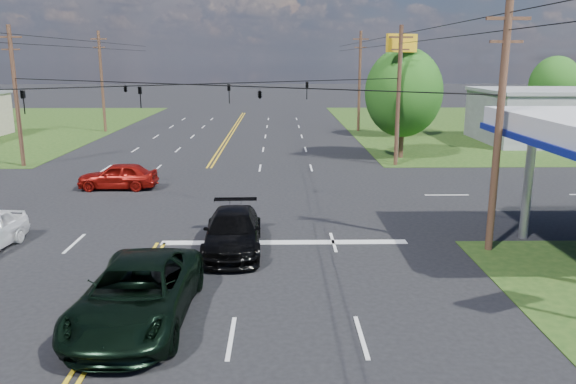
{
  "coord_description": "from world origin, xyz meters",
  "views": [
    {
      "loc": [
        4.8,
        -17.73,
        7.3
      ],
      "look_at": [
        5.19,
        6.0,
        1.65
      ],
      "focal_mm": 35.0,
      "sensor_mm": 36.0,
      "label": 1
    }
  ],
  "objects_px": {
    "pole_ne": "(398,94)",
    "pickup_dkgreen": "(137,294)",
    "suv_black": "(233,232)",
    "pole_nw": "(16,95)",
    "pole_se": "(499,125)",
    "retail_ne": "(561,117)",
    "pole_left_far": "(102,80)",
    "tree_right_b": "(402,92)",
    "pole_right_far": "(360,80)",
    "tree_far_r": "(555,85)",
    "tree_right_a": "(403,93)"
  },
  "relations": [
    {
      "from": "pole_right_far",
      "to": "pole_se",
      "type": "bearing_deg",
      "value": -90.0
    },
    {
      "from": "pole_ne",
      "to": "retail_ne",
      "type": "bearing_deg",
      "value": 32.91
    },
    {
      "from": "tree_right_b",
      "to": "tree_far_r",
      "type": "distance_m",
      "value": 18.5
    },
    {
      "from": "pole_left_far",
      "to": "tree_right_b",
      "type": "height_order",
      "value": "pole_left_far"
    },
    {
      "from": "pole_left_far",
      "to": "tree_right_a",
      "type": "bearing_deg",
      "value": -30.65
    },
    {
      "from": "retail_ne",
      "to": "pole_se",
      "type": "distance_m",
      "value": 33.72
    },
    {
      "from": "tree_right_b",
      "to": "pickup_dkgreen",
      "type": "xyz_separation_m",
      "value": [
        -15.7,
        -39.0,
        -3.34
      ]
    },
    {
      "from": "suv_black",
      "to": "pole_nw",
      "type": "bearing_deg",
      "value": 130.18
    },
    {
      "from": "pole_se",
      "to": "pole_ne",
      "type": "bearing_deg",
      "value": 90.0
    },
    {
      "from": "retail_ne",
      "to": "pickup_dkgreen",
      "type": "height_order",
      "value": "retail_ne"
    },
    {
      "from": "pole_nw",
      "to": "pole_left_far",
      "type": "xyz_separation_m",
      "value": [
        0.0,
        19.0,
        0.25
      ]
    },
    {
      "from": "pole_left_far",
      "to": "suv_black",
      "type": "xyz_separation_m",
      "value": [
        16.0,
        -36.9,
        -4.39
      ]
    },
    {
      "from": "tree_right_a",
      "to": "pickup_dkgreen",
      "type": "height_order",
      "value": "tree_right_a"
    },
    {
      "from": "pole_nw",
      "to": "pole_right_far",
      "type": "xyz_separation_m",
      "value": [
        26.0,
        19.0,
        0.25
      ]
    },
    {
      "from": "pole_nw",
      "to": "tree_right_b",
      "type": "bearing_deg",
      "value": 26.95
    },
    {
      "from": "pole_se",
      "to": "pole_ne",
      "type": "relative_size",
      "value": 1.0
    },
    {
      "from": "pole_ne",
      "to": "tree_right_a",
      "type": "bearing_deg",
      "value": 71.57
    },
    {
      "from": "pole_ne",
      "to": "pole_left_far",
      "type": "bearing_deg",
      "value": 143.84
    },
    {
      "from": "tree_right_b",
      "to": "pole_nw",
      "type": "bearing_deg",
      "value": -153.05
    },
    {
      "from": "tree_right_a",
      "to": "suv_black",
      "type": "xyz_separation_m",
      "value": [
        -11.0,
        -20.9,
        -4.1
      ]
    },
    {
      "from": "pole_se",
      "to": "pole_right_far",
      "type": "distance_m",
      "value": 37.0
    },
    {
      "from": "pole_nw",
      "to": "tree_right_b",
      "type": "relative_size",
      "value": 1.34
    },
    {
      "from": "tree_right_b",
      "to": "retail_ne",
      "type": "bearing_deg",
      "value": -16.5
    },
    {
      "from": "pole_se",
      "to": "suv_black",
      "type": "relative_size",
      "value": 1.78
    },
    {
      "from": "pole_se",
      "to": "suv_black",
      "type": "height_order",
      "value": "pole_se"
    },
    {
      "from": "pole_left_far",
      "to": "pickup_dkgreen",
      "type": "bearing_deg",
      "value": -72.21
    },
    {
      "from": "retail_ne",
      "to": "pole_nw",
      "type": "height_order",
      "value": "pole_nw"
    },
    {
      "from": "pole_se",
      "to": "pole_ne",
      "type": "xyz_separation_m",
      "value": [
        0.0,
        18.0,
        0.0
      ]
    },
    {
      "from": "retail_ne",
      "to": "suv_black",
      "type": "bearing_deg",
      "value": -133.05
    },
    {
      "from": "pole_nw",
      "to": "pole_left_far",
      "type": "bearing_deg",
      "value": 90.0
    },
    {
      "from": "retail_ne",
      "to": "pole_se",
      "type": "xyz_separation_m",
      "value": [
        -17.0,
        -29.0,
        2.72
      ]
    },
    {
      "from": "pole_left_far",
      "to": "pole_right_far",
      "type": "xyz_separation_m",
      "value": [
        26.0,
        0.0,
        0.0
      ]
    },
    {
      "from": "pole_left_far",
      "to": "pickup_dkgreen",
      "type": "xyz_separation_m",
      "value": [
        13.8,
        -43.0,
        -4.29
      ]
    },
    {
      "from": "pole_nw",
      "to": "suv_black",
      "type": "xyz_separation_m",
      "value": [
        16.0,
        -17.9,
        -4.14
      ]
    },
    {
      "from": "pole_ne",
      "to": "tree_far_r",
      "type": "height_order",
      "value": "pole_ne"
    },
    {
      "from": "pole_left_far",
      "to": "pole_right_far",
      "type": "distance_m",
      "value": 26.0
    },
    {
      "from": "tree_far_r",
      "to": "pickup_dkgreen",
      "type": "bearing_deg",
      "value": -126.41
    },
    {
      "from": "tree_right_b",
      "to": "pickup_dkgreen",
      "type": "height_order",
      "value": "tree_right_b"
    },
    {
      "from": "retail_ne",
      "to": "suv_black",
      "type": "height_order",
      "value": "retail_ne"
    },
    {
      "from": "pole_nw",
      "to": "suv_black",
      "type": "height_order",
      "value": "pole_nw"
    },
    {
      "from": "pole_ne",
      "to": "suv_black",
      "type": "height_order",
      "value": "pole_ne"
    },
    {
      "from": "pole_ne",
      "to": "pickup_dkgreen",
      "type": "height_order",
      "value": "pole_ne"
    },
    {
      "from": "pole_se",
      "to": "pole_right_far",
      "type": "xyz_separation_m",
      "value": [
        0.0,
        37.0,
        0.25
      ]
    },
    {
      "from": "pole_ne",
      "to": "pole_nw",
      "type": "bearing_deg",
      "value": 180.0
    },
    {
      "from": "pole_ne",
      "to": "pickup_dkgreen",
      "type": "distance_m",
      "value": 27.23
    },
    {
      "from": "pole_se",
      "to": "suv_black",
      "type": "xyz_separation_m",
      "value": [
        -10.0,
        0.1,
        -4.14
      ]
    },
    {
      "from": "pole_ne",
      "to": "pickup_dkgreen",
      "type": "bearing_deg",
      "value": -116.94
    },
    {
      "from": "pole_nw",
      "to": "tree_right_b",
      "type": "xyz_separation_m",
      "value": [
        29.5,
        15.0,
        -0.7
      ]
    },
    {
      "from": "tree_far_r",
      "to": "tree_right_a",
      "type": "bearing_deg",
      "value": -138.01
    },
    {
      "from": "pole_left_far",
      "to": "pole_right_far",
      "type": "relative_size",
      "value": 1.0
    }
  ]
}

